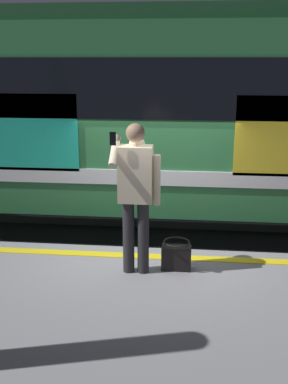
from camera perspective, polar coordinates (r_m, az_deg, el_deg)
ground_plane at (r=6.85m, az=0.72°, el=-13.59°), size 25.07×25.07×0.00m
safety_line at (r=6.19m, az=0.50°, el=-8.00°), size 15.13×0.16×0.01m
track_rail_near at (r=8.27m, az=1.76°, el=-7.45°), size 20.06×0.08×0.16m
track_rail_far at (r=9.60m, az=2.39°, el=-4.00°), size 20.06×0.08×0.16m
train_carriage at (r=8.32m, az=2.17°, el=10.39°), size 11.04×2.81×4.03m
passenger at (r=5.40m, az=-1.02°, el=0.65°), size 0.57×0.55×1.84m
handbag at (r=5.79m, az=4.04°, el=-7.97°), size 0.37×0.33×0.37m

